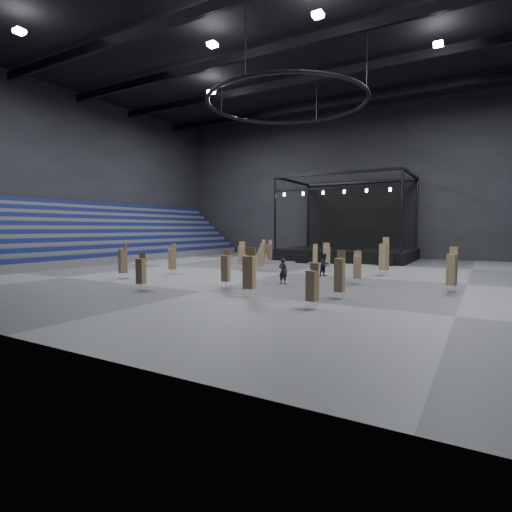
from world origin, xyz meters
The scene contains 30 objects.
floor centered at (0.00, 0.00, 0.00)m, with size 50.00×50.00×0.00m, color #57575A.
ceiling centered at (0.00, 0.00, 18.00)m, with size 50.00×42.00×0.20m, color black.
wall_back centered at (0.00, 21.00, 9.00)m, with size 50.00×0.20×18.00m, color black.
wall_left centered at (-25.00, 0.00, 9.00)m, with size 0.20×42.00×18.00m, color black.
bleachers_left centered at (-22.94, 0.00, 1.73)m, with size 7.20×40.00×6.40m.
stage centered at (0.00, 16.24, 1.45)m, with size 14.00×10.00×9.20m.
truss_ring centered at (0.00, 0.00, 13.00)m, with size 12.30×12.30×5.15m.
roof_girders centered at (0.00, 0.00, 17.20)m, with size 49.00×30.35×0.70m.
floodlights centered at (0.00, -4.00, 16.60)m, with size 28.60×16.60×0.25m.
flight_case_left centered at (-2.53, 8.94, 0.40)m, with size 1.19×0.59×0.79m, color black.
flight_case_mid centered at (0.52, 9.74, 0.40)m, with size 1.19×0.60×0.79m, color black.
flight_case_right centered at (5.38, 10.06, 0.45)m, with size 1.36×0.68×0.91m, color black.
chair_stack_0 centered at (-8.38, -8.68, 1.26)m, with size 0.58×0.58×2.45m.
chair_stack_1 centered at (2.37, 2.55, 1.25)m, with size 0.72×0.72×2.33m.
chair_stack_2 centered at (3.14, -10.79, 1.32)m, with size 0.62×0.62×2.51m.
chair_stack_3 centered at (-3.41, -11.79, 1.10)m, with size 0.49×0.49×2.12m.
chair_stack_4 centered at (-2.47, 0.35, 1.02)m, with size 0.57×0.57×1.88m.
chair_stack_5 centered at (6.58, -3.51, 1.12)m, with size 0.57×0.57×2.11m.
chair_stack_6 centered at (0.20, -8.60, 1.17)m, with size 0.51×0.51×2.26m.
chair_stack_7 centered at (7.24, -8.97, 1.23)m, with size 0.44×0.44×2.41m.
chair_stack_8 centered at (-4.52, 0.72, 1.26)m, with size 0.71×0.71×2.36m.
chair_stack_9 centered at (-5.93, 6.97, 1.20)m, with size 0.43×0.43×2.36m.
chair_stack_10 centered at (-7.18, -4.98, 1.20)m, with size 0.52×0.52×2.33m.
chair_stack_11 centered at (-5.73, 8.01, 1.17)m, with size 0.44×0.44×2.29m.
chair_stack_12 centered at (11.88, -3.79, 1.27)m, with size 0.56×0.56×2.49m.
chair_stack_13 centered at (0.34, 5.24, 1.09)m, with size 0.53×0.53×2.09m.
chair_stack_14 centered at (7.02, 1.93, 1.45)m, with size 0.67×0.67×2.84m.
chair_stack_15 centered at (7.03, -11.99, 1.05)m, with size 0.49×0.49×1.99m.
man_center centered at (2.51, -5.63, 0.82)m, with size 0.60×0.39×1.63m, color black.
crew_member centered at (3.31, -0.41, 0.83)m, with size 0.81×0.63×1.67m, color black.
Camera 1 is at (13.44, -27.97, 3.50)m, focal length 28.00 mm.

